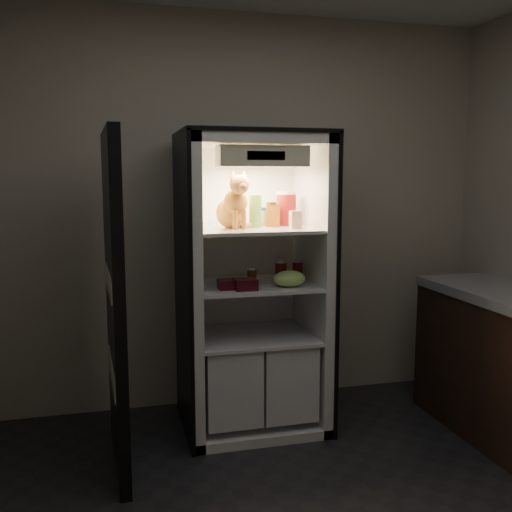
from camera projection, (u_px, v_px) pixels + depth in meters
The scene contains 16 objects.
room_shell at pixel (336, 172), 2.22m from camera, with size 3.60×3.60×3.60m.
refrigerator at pixel (251, 304), 3.66m from camera, with size 0.90×0.72×1.88m.
fridge_door at pixel (115, 304), 3.11m from camera, with size 0.10×0.87×1.85m.
tabby_cat at pixel (233, 206), 3.48m from camera, with size 0.31×0.35×0.36m.
parmesan_shaker at pixel (255, 211), 3.52m from camera, with size 0.08×0.08×0.20m.
mayo_tub at pixel (262, 217), 3.64m from camera, with size 0.09×0.09×0.12m.
salsa_jar at pixel (273, 214), 3.57m from camera, with size 0.09×0.09×0.16m.
pepper_jar at pixel (286, 209), 3.67m from camera, with size 0.13×0.13×0.22m.
cream_carton at pixel (295, 220), 3.47m from camera, with size 0.06×0.06×0.11m, color white.
soda_can_a at pixel (281, 269), 3.77m from camera, with size 0.06×0.06×0.12m.
soda_can_b at pixel (297, 271), 3.69m from camera, with size 0.06×0.06×0.12m.
soda_can_c at pixel (281, 272), 3.58m from camera, with size 0.07×0.07×0.13m.
condiment_jar at pixel (252, 275), 3.63m from camera, with size 0.06×0.06×0.08m.
grape_bag at pixel (289, 279), 3.45m from camera, with size 0.20×0.15×0.10m, color #98C059.
berry_box_left at pixel (228, 284), 3.39m from camera, with size 0.11×0.11×0.06m, color #430B13.
berry_box_right at pixel (245, 284), 3.37m from camera, with size 0.13×0.13×0.06m, color #430B13.
Camera 1 is at (-0.86, -2.09, 1.60)m, focal length 40.00 mm.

